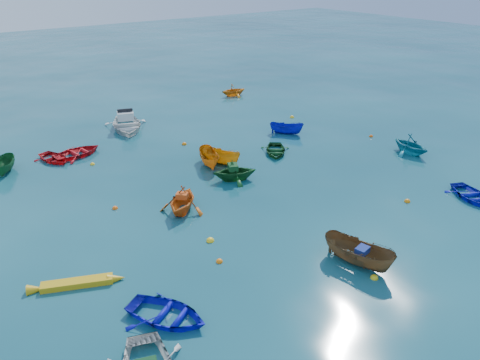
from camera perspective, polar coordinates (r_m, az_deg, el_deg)
ground at (r=23.83m, az=7.12°, el=-5.05°), size 160.00×160.00×0.00m
dinghy_blue_sw at (r=18.15m, az=-8.87°, el=-16.41°), size 3.55×3.86×0.65m
sampan_brown_mid at (r=21.23m, az=14.09°, el=-9.92°), size 1.95×3.51×1.28m
dinghy_blue_se at (r=28.83m, az=26.33°, el=-2.02°), size 3.10×3.50×0.60m
dinghy_orange_w at (r=24.81m, az=-7.00°, el=-3.73°), size 3.64×3.63×1.45m
sampan_yellow_mid at (r=30.22m, az=-2.32°, el=2.00°), size 2.07×3.12×1.13m
dinghy_green_e at (r=31.96m, az=4.32°, el=3.29°), size 3.29×3.43×0.58m
dinghy_cyan_se at (r=33.89m, az=19.94°, el=3.10°), size 2.57×2.91×1.44m
dinghy_red_nw at (r=33.30m, az=-19.14°, el=2.83°), size 3.53×2.78×0.66m
sampan_orange_n at (r=30.06m, az=-3.71°, el=1.83°), size 2.06×3.11×1.13m
dinghy_green_n at (r=27.98m, az=-0.65°, el=0.02°), size 3.24×3.07×1.35m
sampan_blue_far at (r=35.71m, az=5.66°, el=5.66°), size 2.38×2.58×0.99m
dinghy_red_far at (r=32.96m, az=-21.67°, el=2.19°), size 2.55×3.09×0.56m
dinghy_orange_far at (r=45.78m, az=-0.80°, el=10.24°), size 2.69×2.41×1.27m
sampan_green_far at (r=32.46m, az=-26.59°, el=0.89°), size 2.05×2.78×1.01m
kayak_yellow at (r=20.53m, az=-19.19°, el=-12.06°), size 3.42×1.83×0.34m
motorboat_white at (r=37.45m, az=-13.61°, el=6.01°), size 4.62×5.43×1.56m
tarp_blue_a at (r=20.74m, az=14.69°, el=-8.30°), size 0.67×0.56×0.29m
tarp_orange_a at (r=24.45m, az=-7.08°, el=-1.89°), size 0.72×0.73×0.28m
tarp_green_b at (r=27.61m, az=-0.86°, el=1.58°), size 0.78×0.86×0.34m
buoy_or_a at (r=20.77m, az=-2.54°, el=-9.94°), size 0.31×0.31×0.31m
buoy_ye_a at (r=20.59m, az=16.05°, el=-11.43°), size 0.33×0.33×0.33m
buoy_or_b at (r=27.07m, az=19.70°, el=-2.52°), size 0.33×0.33×0.33m
buoy_or_c at (r=25.69m, az=-14.99°, el=-3.40°), size 0.31×0.31×0.31m
buoy_ye_c at (r=22.17m, az=-3.65°, el=-7.45°), size 0.38×0.38×0.38m
buoy_or_d at (r=36.22m, az=15.68°, el=5.11°), size 0.29×0.29×0.29m
buoy_ye_d at (r=31.52m, az=-17.54°, el=1.80°), size 0.29×0.29×0.29m
buoy_or_e at (r=33.60m, az=-6.81°, el=4.31°), size 0.35×0.35×0.35m
buoy_ye_e at (r=39.47m, az=6.35°, el=7.57°), size 0.36×0.36×0.36m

